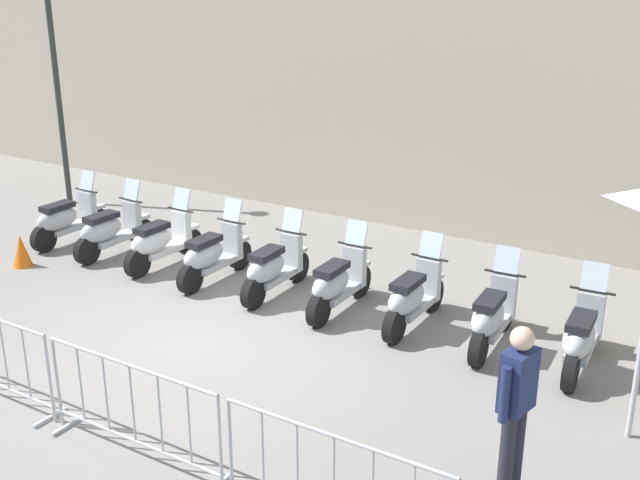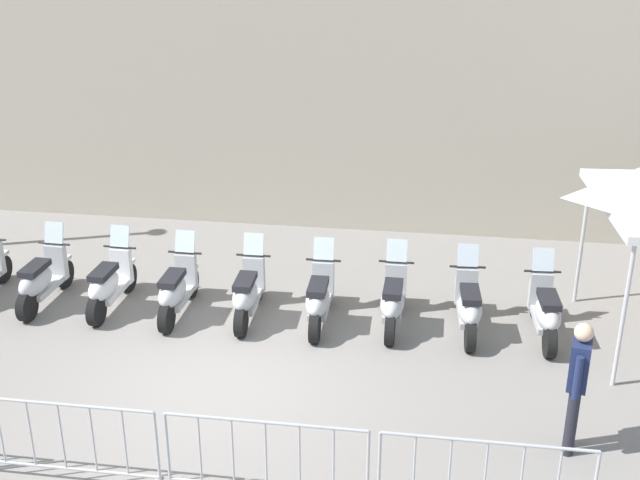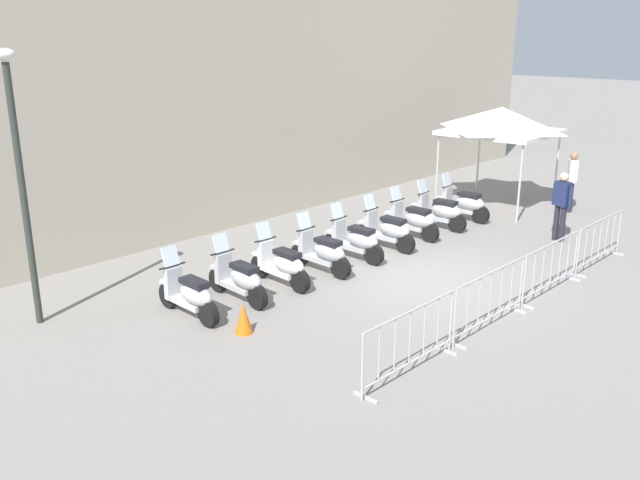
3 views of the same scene
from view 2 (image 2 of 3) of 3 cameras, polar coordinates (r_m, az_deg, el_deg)
name	(u,v)px [view 2 (image 2 of 3)]	position (r m, az deg, el deg)	size (l,w,h in m)	color
ground_plane	(217,386)	(11.54, -7.20, -10.01)	(120.00, 120.00, 0.00)	gray
motorcycle_1	(42,280)	(14.10, -18.76, -2.63)	(0.58, 1.73, 1.24)	black
motorcycle_2	(109,284)	(13.65, -14.44, -2.97)	(0.58, 1.73, 1.24)	black
motorcycle_3	(177,290)	(13.21, -9.93, -3.44)	(0.56, 1.73, 1.24)	black
motorcycle_4	(248,293)	(12.96, -5.04, -3.71)	(0.56, 1.72, 1.24)	black
motorcycle_5	(319,299)	(12.75, -0.05, -4.09)	(0.56, 1.72, 1.24)	black
motorcycle_6	(393,301)	(12.73, 5.11, -4.22)	(0.56, 1.73, 1.24)	black
motorcycle_7	(468,306)	(12.72, 10.27, -4.56)	(0.56, 1.72, 1.24)	black
motorcycle_8	(545,311)	(12.82, 15.38, -4.81)	(0.56, 1.72, 1.24)	black
barrier_segment_1	(63,443)	(9.94, -17.44, -13.32)	(2.25, 0.58, 1.07)	#B2B5B7
barrier_segment_2	(266,462)	(9.26, -3.76, -15.17)	(2.25, 0.58, 1.07)	#B2B5B7
officer_mid_plaza	(577,380)	(10.20, 17.44, -9.28)	(0.31, 0.53, 1.73)	#23232D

